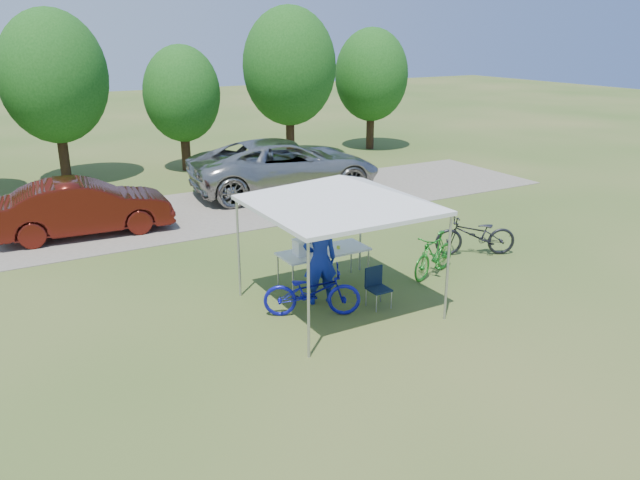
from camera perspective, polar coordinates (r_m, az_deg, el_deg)
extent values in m
plane|color=#2D5119|center=(12.71, 1.67, -6.12)|extent=(100.00, 100.00, 0.00)
cube|color=gray|center=(19.56, -10.61, 2.58)|extent=(24.00, 5.00, 0.02)
cylinder|color=#A5A5AA|center=(10.40, -1.06, -5.60)|extent=(0.05, 0.05, 2.10)
cylinder|color=#A5A5AA|center=(12.02, 11.60, -2.57)|extent=(0.05, 0.05, 2.10)
cylinder|color=#A5A5AA|center=(12.93, -7.46, -0.80)|extent=(0.05, 0.05, 2.10)
cylinder|color=#A5A5AA|center=(14.26, 3.72, 1.19)|extent=(0.05, 0.05, 2.10)
cube|color=silver|center=(11.97, 1.76, 3.23)|extent=(3.15, 3.15, 0.08)
pyramid|color=silver|center=(11.82, 1.79, 5.98)|extent=(4.53, 4.53, 0.55)
cylinder|color=#382314|center=(24.70, -22.38, 7.23)|extent=(0.36, 0.36, 2.03)
ellipsoid|color=#144711|center=(24.37, -23.19, 13.57)|extent=(3.71, 3.71, 4.64)
cylinder|color=#382314|center=(25.49, -12.17, 8.05)|extent=(0.36, 0.36, 1.61)
ellipsoid|color=#144711|center=(25.20, -12.51, 12.93)|extent=(2.94, 2.94, 3.68)
cylinder|color=#382314|center=(26.86, -2.74, 9.50)|extent=(0.36, 0.36, 2.10)
ellipsoid|color=#144711|center=(26.56, -2.83, 15.58)|extent=(3.84, 3.84, 4.80)
cylinder|color=#382314|center=(29.66, 4.61, 10.06)|extent=(0.36, 0.36, 1.82)
ellipsoid|color=#144711|center=(29.40, 4.73, 14.82)|extent=(3.33, 3.33, 4.16)
cube|color=white|center=(13.44, 0.33, -1.04)|extent=(1.98, 0.82, 0.04)
cylinder|color=#A5A5AA|center=(12.88, -2.49, -3.90)|extent=(0.04, 0.04, 0.77)
cylinder|color=#A5A5AA|center=(13.77, 4.43, -2.41)|extent=(0.04, 0.04, 0.77)
cylinder|color=#A5A5AA|center=(13.47, -3.86, -2.90)|extent=(0.04, 0.04, 0.77)
cylinder|color=#A5A5AA|center=(14.32, 2.86, -1.54)|extent=(0.04, 0.04, 0.77)
cube|color=black|center=(12.60, 5.41, -4.52)|extent=(0.41, 0.41, 0.04)
cube|color=black|center=(12.66, 4.92, -3.30)|extent=(0.41, 0.04, 0.41)
cylinder|color=#A5A5AA|center=(12.44, 5.17, -5.82)|extent=(0.02, 0.02, 0.36)
cylinder|color=#A5A5AA|center=(12.64, 6.54, -5.47)|extent=(0.02, 0.02, 0.36)
cylinder|color=#A5A5AA|center=(12.72, 4.23, -5.24)|extent=(0.02, 0.02, 0.36)
cylinder|color=#A5A5AA|center=(12.91, 5.58, -4.90)|extent=(0.02, 0.02, 0.36)
cube|color=white|center=(13.17, -1.41, -0.69)|extent=(0.44, 0.30, 0.30)
cube|color=white|center=(13.12, -1.41, 0.00)|extent=(0.46, 0.31, 0.04)
cylinder|color=#D4EB37|center=(13.55, 1.69, -0.66)|extent=(0.08, 0.08, 0.06)
imported|color=navy|center=(12.53, -0.01, -1.79)|extent=(0.79, 0.62, 1.89)
imported|color=#111299|center=(12.15, -0.74, -4.73)|extent=(1.99, 1.45, 0.99)
imported|color=#17691A|center=(14.34, 10.38, -1.33)|extent=(1.71, 1.02, 0.99)
imported|color=black|center=(15.85, 14.04, 0.46)|extent=(2.09, 1.52, 1.05)
imported|color=#9E9D99|center=(21.42, -3.17, 6.79)|extent=(6.81, 3.73, 1.81)
imported|color=#4A120C|center=(18.04, -20.75, 2.82)|extent=(4.66, 1.89, 1.50)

